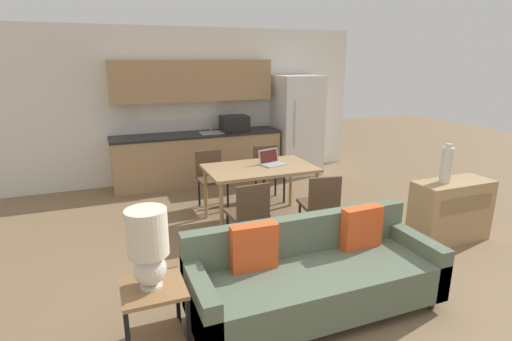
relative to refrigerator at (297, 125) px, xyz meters
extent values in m
plane|color=#7F6647|center=(-1.93, -4.22, -0.93)|extent=(20.00, 20.00, 0.00)
cube|color=silver|center=(-1.93, 0.41, 0.42)|extent=(6.40, 0.06, 2.70)
cube|color=white|center=(-2.17, 0.38, 0.68)|extent=(1.37, 0.01, 1.04)
cube|color=tan|center=(-1.93, 0.07, -0.50)|extent=(2.93, 0.62, 0.86)
cube|color=#232326|center=(-1.93, 0.07, -0.05)|extent=(2.96, 0.65, 0.04)
cube|color=#B2B5B7|center=(-1.65, 0.02, -0.03)|extent=(0.48, 0.36, 0.01)
cylinder|color=#B7BABC|center=(-1.65, 0.19, 0.09)|extent=(0.02, 0.02, 0.24)
cube|color=tan|center=(-1.93, 0.21, 0.87)|extent=(2.79, 0.34, 0.70)
cube|color=black|center=(-1.26, 0.02, 0.11)|extent=(0.48, 0.36, 0.28)
cube|color=white|center=(0.00, 0.00, 0.00)|extent=(0.81, 0.73, 1.87)
cylinder|color=silver|center=(-0.24, -0.38, 0.09)|extent=(0.02, 0.02, 0.84)
cube|color=tan|center=(-1.58, -2.00, -0.18)|extent=(1.44, 0.88, 0.04)
cylinder|color=tan|center=(-2.24, -2.38, -0.56)|extent=(0.05, 0.05, 0.74)
cylinder|color=tan|center=(-0.93, -2.38, -0.56)|extent=(0.05, 0.05, 0.74)
cylinder|color=tan|center=(-2.24, -1.62, -0.56)|extent=(0.05, 0.05, 0.74)
cylinder|color=tan|center=(-0.93, -1.62, -0.56)|extent=(0.05, 0.05, 0.74)
cylinder|color=#3D2D1E|center=(-0.90, -4.43, -0.88)|extent=(0.05, 0.05, 0.10)
cylinder|color=#3D2D1E|center=(-2.91, -3.79, -0.88)|extent=(0.05, 0.05, 0.10)
cylinder|color=#3D2D1E|center=(-0.90, -3.79, -0.88)|extent=(0.05, 0.05, 0.10)
cube|color=#566651|center=(-1.91, -4.11, -0.66)|extent=(2.21, 0.80, 0.35)
cube|color=#566651|center=(-1.91, -3.78, -0.48)|extent=(2.21, 0.14, 0.70)
cube|color=#566651|center=(-2.94, -4.11, -0.59)|extent=(0.14, 0.80, 0.49)
cube|color=#566651|center=(-0.87, -4.11, -0.59)|extent=(0.14, 0.80, 0.49)
cube|color=#E05123|center=(-2.42, -3.91, -0.29)|extent=(0.40, 0.14, 0.40)
cube|color=#E05123|center=(-1.33, -3.91, -0.29)|extent=(0.40, 0.13, 0.40)
cube|color=olive|center=(-3.28, -4.11, -0.36)|extent=(0.45, 0.45, 0.03)
cube|color=olive|center=(-3.28, -4.11, -0.80)|extent=(0.41, 0.41, 0.02)
cube|color=black|center=(-3.08, -4.32, -0.66)|extent=(0.03, 0.03, 0.56)
cube|color=black|center=(-3.49, -3.90, -0.66)|extent=(0.03, 0.03, 0.56)
cube|color=black|center=(-3.08, -3.90, -0.66)|extent=(0.03, 0.03, 0.56)
cylinder|color=silver|center=(-3.29, -4.10, -0.34)|extent=(0.16, 0.16, 0.02)
sphere|color=silver|center=(-3.29, -4.10, -0.21)|extent=(0.24, 0.24, 0.24)
cylinder|color=beige|center=(-3.29, -4.10, 0.08)|extent=(0.29, 0.29, 0.34)
cube|color=tan|center=(0.37, -3.39, -0.56)|extent=(0.98, 0.41, 0.75)
cube|color=olive|center=(0.37, -3.60, -0.41)|extent=(0.78, 0.01, 0.18)
cylinder|color=beige|center=(0.23, -3.37, 0.03)|extent=(0.13, 0.13, 0.42)
cylinder|color=beige|center=(0.23, -3.37, 0.26)|extent=(0.07, 0.07, 0.05)
cube|color=brown|center=(-2.05, -2.71, -0.48)|extent=(0.44, 0.44, 0.04)
cube|color=brown|center=(-2.03, -2.91, -0.27)|extent=(0.40, 0.05, 0.38)
cylinder|color=black|center=(-1.89, -2.53, -0.72)|extent=(0.03, 0.03, 0.43)
cylinder|color=black|center=(-2.23, -2.55, -0.72)|extent=(0.03, 0.03, 0.43)
cylinder|color=black|center=(-1.87, -2.87, -0.72)|extent=(0.03, 0.03, 0.43)
cylinder|color=black|center=(-2.20, -2.89, -0.72)|extent=(0.03, 0.03, 0.43)
cube|color=brown|center=(-2.05, -1.29, -0.48)|extent=(0.43, 0.43, 0.04)
cube|color=brown|center=(-2.05, -1.10, -0.27)|extent=(0.40, 0.04, 0.38)
cylinder|color=black|center=(-2.21, -1.47, -0.72)|extent=(0.03, 0.03, 0.43)
cylinder|color=black|center=(-1.87, -1.46, -0.72)|extent=(0.03, 0.03, 0.43)
cylinder|color=black|center=(-2.22, -1.13, -0.72)|extent=(0.03, 0.03, 0.43)
cylinder|color=black|center=(-1.88, -1.12, -0.72)|extent=(0.03, 0.03, 0.43)
cube|color=brown|center=(-1.12, -2.76, -0.48)|extent=(0.48, 0.48, 0.04)
cube|color=brown|center=(-1.15, -2.95, -0.27)|extent=(0.40, 0.09, 0.38)
cylinder|color=black|center=(-0.93, -2.62, -0.72)|extent=(0.03, 0.03, 0.43)
cylinder|color=black|center=(-1.27, -2.57, -0.72)|extent=(0.03, 0.03, 0.43)
cylinder|color=black|center=(-0.98, -2.95, -0.72)|extent=(0.03, 0.03, 0.43)
cylinder|color=black|center=(-1.32, -2.90, -0.72)|extent=(0.03, 0.03, 0.43)
cube|color=brown|center=(-1.12, -1.29, -0.48)|extent=(0.43, 0.43, 0.04)
cube|color=brown|center=(-1.12, -1.09, -0.27)|extent=(0.40, 0.04, 0.38)
cylinder|color=black|center=(-1.30, -1.46, -0.72)|extent=(0.03, 0.03, 0.43)
cylinder|color=black|center=(-0.96, -1.46, -0.72)|extent=(0.03, 0.03, 0.43)
cylinder|color=black|center=(-1.29, -1.12, -0.72)|extent=(0.03, 0.03, 0.43)
cylinder|color=black|center=(-0.95, -1.12, -0.72)|extent=(0.03, 0.03, 0.43)
cube|color=#B7BABC|center=(-1.37, -1.99, -0.15)|extent=(0.37, 0.30, 0.02)
cube|color=#B7BABC|center=(-1.41, -1.87, -0.06)|extent=(0.32, 0.14, 0.20)
cube|color=#4C1914|center=(-1.40, -1.88, -0.06)|extent=(0.29, 0.11, 0.17)
camera|label=1|loc=(-3.53, -6.75, 1.24)|focal=28.00mm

